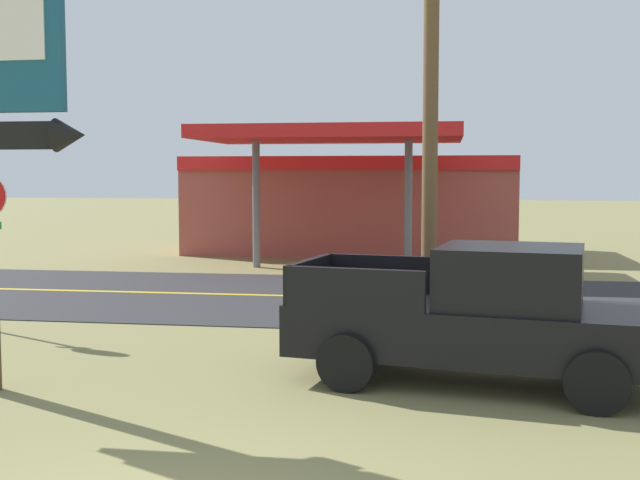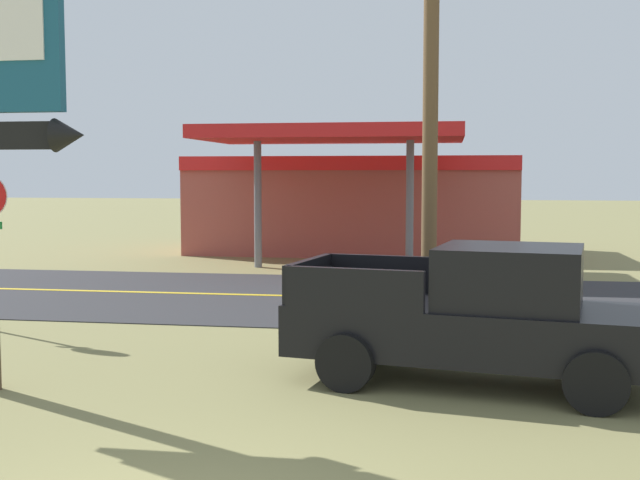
# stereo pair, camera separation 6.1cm
# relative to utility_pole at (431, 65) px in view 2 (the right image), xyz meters

# --- Properties ---
(road_asphalt) EXTENTS (140.00, 8.00, 0.02)m
(road_asphalt) POSITION_rel_utility_pole_xyz_m (-1.90, 5.13, -4.76)
(road_asphalt) COLOR #2B2B2D
(road_asphalt) RESTS_ON ground
(road_centre_line) EXTENTS (126.00, 0.20, 0.01)m
(road_centre_line) POSITION_rel_utility_pole_xyz_m (-1.90, 5.13, -4.75)
(road_centre_line) COLOR gold
(road_centre_line) RESTS_ON road_asphalt
(utility_pole) EXTENTS (2.04, 0.26, 8.90)m
(utility_pole) POSITION_rel_utility_pole_xyz_m (0.00, 0.00, 0.00)
(utility_pole) COLOR brown
(utility_pole) RESTS_ON ground
(gas_station) EXTENTS (12.00, 11.50, 4.40)m
(gas_station) POSITION_rel_utility_pole_xyz_m (-3.27, 16.70, -2.83)
(gas_station) COLOR #A84C42
(gas_station) RESTS_ON ground
(pickup_black_parked_on_lawn) EXTENTS (5.46, 2.91, 1.96)m
(pickup_black_parked_on_lawn) POSITION_rel_utility_pole_xyz_m (0.79, -2.38, -3.81)
(pickup_black_parked_on_lawn) COLOR black
(pickup_black_parked_on_lawn) RESTS_ON ground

